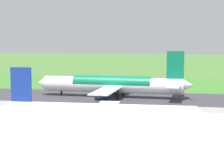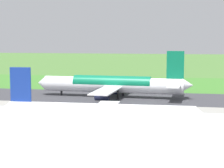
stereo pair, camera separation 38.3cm
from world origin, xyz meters
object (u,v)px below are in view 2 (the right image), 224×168
at_px(traffic_cone_orange, 99,85).
at_px(no_stopping_sign, 115,82).
at_px(airliner_main, 113,84).
at_px(airliner_parked_mid, 99,113).
at_px(service_car_ops, 86,110).

bearing_deg(traffic_cone_orange, no_stopping_sign, -157.44).
relative_size(airliner_main, airliner_parked_mid, 1.18).
bearing_deg(service_car_ops, traffic_cone_orange, -80.29).
height_order(airliner_main, traffic_cone_orange, airliner_main).
bearing_deg(no_stopping_sign, service_car_ops, 93.73).
distance_m(airliner_parked_mid, traffic_cone_orange, 81.19).
xyz_separation_m(airliner_parked_mid, service_car_ops, (7.30, -17.27, -2.81)).
relative_size(airliner_main, service_car_ops, 12.21).
distance_m(airliner_parked_mid, no_stopping_sign, 82.61).
bearing_deg(airliner_main, airliner_parked_mid, 96.98).
xyz_separation_m(no_stopping_sign, traffic_cone_orange, (6.38, 2.65, -1.06)).
bearing_deg(no_stopping_sign, airliner_main, 99.41).
bearing_deg(airliner_parked_mid, traffic_cone_orange, -77.26).
distance_m(airliner_main, service_car_ops, 30.12).
xyz_separation_m(airliner_parked_mid, traffic_cone_orange, (17.89, -79.12, -3.38)).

